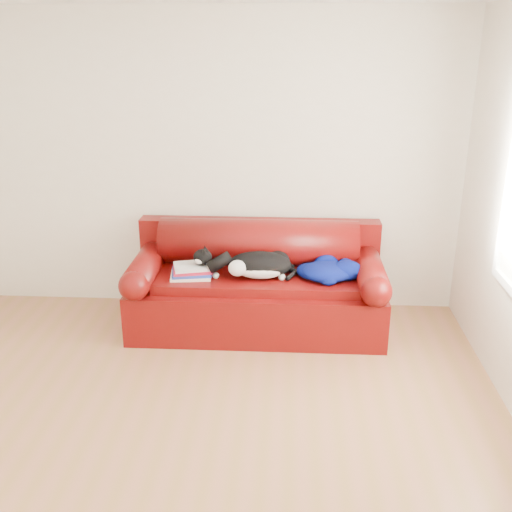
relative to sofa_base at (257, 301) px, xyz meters
The scene contains 7 objects.
ground 1.59m from the sofa_base, 108.39° to the right, with size 4.50×4.50×0.00m, color olive.
room_shell 2.09m from the sofa_base, 104.17° to the right, with size 4.52×4.02×2.61m.
sofa_base is the anchor object (origin of this frame).
sofa_back 0.39m from the sofa_base, 90.00° to the left, with size 2.10×1.01×0.88m.
book_stack 0.62m from the sofa_base, 167.90° to the right, with size 0.35×0.30×0.10m.
cat 0.38m from the sofa_base, 76.96° to the right, with size 0.75×0.45×0.27m.
blanket 0.68m from the sofa_base, ahead, with size 0.61×0.50×0.16m.
Camera 1 is at (0.76, -3.13, 2.36)m, focal length 42.00 mm.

